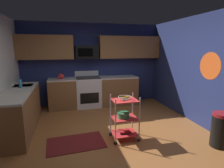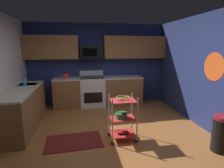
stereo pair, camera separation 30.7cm
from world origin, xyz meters
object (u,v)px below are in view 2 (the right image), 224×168
object	(u,v)px
mixing_bowl_large	(121,115)
book_stack	(123,132)
kettle	(66,76)
rolling_cart	(123,118)
oven_range	(92,91)
fruit_bowl	(123,98)
dish_soap_bottle	(25,82)
trash_can	(222,134)
microwave	(91,52)

from	to	relation	value
mixing_bowl_large	book_stack	size ratio (longest dim) A/B	1.08
mixing_bowl_large	kettle	world-z (taller)	kettle
rolling_cart	kettle	size ratio (longest dim) A/B	3.47
rolling_cart	mixing_bowl_large	world-z (taller)	rolling_cart
oven_range	rolling_cart	bearing A→B (deg)	-79.15
fruit_bowl	mixing_bowl_large	bearing A→B (deg)	-180.00
dish_soap_bottle	fruit_bowl	bearing A→B (deg)	-30.65
fruit_bowl	kettle	size ratio (longest dim) A/B	1.03
rolling_cart	trash_can	bearing A→B (deg)	-23.87
oven_range	fruit_bowl	xyz separation A→B (m)	(0.44, -2.31, 0.40)
oven_range	microwave	xyz separation A→B (m)	(-0.00, 0.10, 1.22)
fruit_bowl	dish_soap_bottle	bearing A→B (deg)	149.35
microwave	dish_soap_bottle	size ratio (longest dim) A/B	3.50
rolling_cart	book_stack	world-z (taller)	rolling_cart
mixing_bowl_large	kettle	distance (m)	2.65
dish_soap_bottle	oven_range	bearing A→B (deg)	31.53
microwave	dish_soap_bottle	bearing A→B (deg)	-145.96
microwave	trash_can	bearing A→B (deg)	-56.28
fruit_bowl	mixing_bowl_large	xyz separation A→B (m)	(-0.03, -0.00, -0.36)
mixing_bowl_large	dish_soap_bottle	bearing A→B (deg)	149.02
oven_range	dish_soap_bottle	size ratio (longest dim) A/B	5.50
oven_range	rolling_cart	size ratio (longest dim) A/B	1.20
kettle	microwave	bearing A→B (deg)	7.71
rolling_cart	trash_can	size ratio (longest dim) A/B	1.39
book_stack	oven_range	bearing A→B (deg)	100.85
fruit_bowl	trash_can	world-z (taller)	fruit_bowl
microwave	mixing_bowl_large	bearing A→B (deg)	-80.23
rolling_cart	trash_can	xyz separation A→B (m)	(1.66, -0.73, -0.12)
microwave	rolling_cart	bearing A→B (deg)	-79.60
kettle	dish_soap_bottle	world-z (taller)	kettle
fruit_bowl	book_stack	distance (m)	0.72
kettle	rolling_cart	bearing A→B (deg)	-61.63
microwave	fruit_bowl	bearing A→B (deg)	-79.60
rolling_cart	fruit_bowl	bearing A→B (deg)	45.00
mixing_bowl_large	book_stack	world-z (taller)	mixing_bowl_large
rolling_cart	microwave	bearing A→B (deg)	100.40
book_stack	kettle	xyz separation A→B (m)	(-1.24, 2.30, 0.84)
oven_range	rolling_cart	world-z (taller)	oven_range
oven_range	trash_can	bearing A→B (deg)	-55.38
rolling_cart	fruit_bowl	xyz separation A→B (m)	(0.00, 0.00, 0.42)
rolling_cart	book_stack	bearing A→B (deg)	-26.57
rolling_cart	mixing_bowl_large	distance (m)	0.07
microwave	dish_soap_bottle	world-z (taller)	microwave
rolling_cart	oven_range	bearing A→B (deg)	100.85
rolling_cart	trash_can	distance (m)	1.82
rolling_cart	book_stack	distance (m)	0.30
oven_range	trash_can	size ratio (longest dim) A/B	1.67
oven_range	trash_can	xyz separation A→B (m)	(2.10, -3.04, -0.15)
mixing_bowl_large	dish_soap_bottle	size ratio (longest dim) A/B	1.26
kettle	trash_can	distance (m)	4.25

